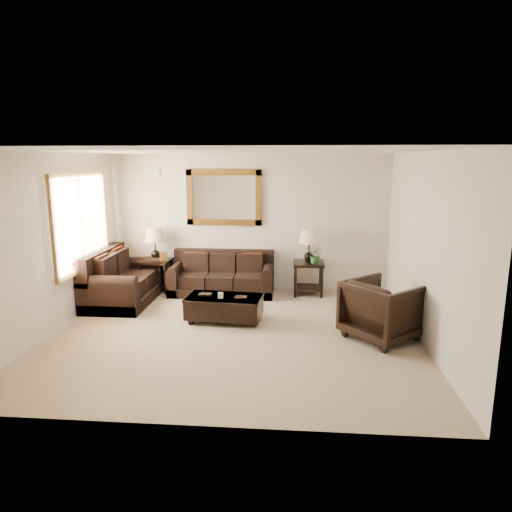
# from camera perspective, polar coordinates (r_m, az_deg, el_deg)

# --- Properties ---
(room) EXTENTS (5.51, 5.01, 2.71)m
(room) POSITION_cam_1_polar(r_m,az_deg,el_deg) (6.68, -2.92, 1.30)
(room) COLOR gray
(room) RESTS_ON ground
(window) EXTENTS (0.07, 1.96, 1.66)m
(window) POSITION_cam_1_polar(r_m,az_deg,el_deg) (8.29, -20.95, 4.00)
(window) COLOR white
(window) RESTS_ON room
(mirror) EXTENTS (1.50, 0.06, 1.10)m
(mirror) POSITION_cam_1_polar(r_m,az_deg,el_deg) (9.11, -4.02, 7.30)
(mirror) COLOR #543510
(mirror) RESTS_ON room
(air_vent) EXTENTS (0.25, 0.02, 0.18)m
(air_vent) POSITION_cam_1_polar(r_m,az_deg,el_deg) (9.41, -12.66, 10.24)
(air_vent) COLOR #999999
(air_vent) RESTS_ON room
(sofa) EXTENTS (2.01, 0.87, 0.82)m
(sofa) POSITION_cam_1_polar(r_m,az_deg,el_deg) (9.01, -4.23, -2.78)
(sofa) COLOR black
(sofa) RESTS_ON room
(loveseat) EXTENTS (1.03, 1.73, 0.97)m
(loveseat) POSITION_cam_1_polar(r_m,az_deg,el_deg) (8.77, -16.59, -3.26)
(loveseat) COLOR black
(loveseat) RESTS_ON room
(end_table_left) EXTENTS (0.58, 0.58, 1.28)m
(end_table_left) POSITION_cam_1_polar(r_m,az_deg,el_deg) (9.26, -12.46, 0.78)
(end_table_left) COLOR black
(end_table_left) RESTS_ON room
(end_table_right) EXTENTS (0.59, 0.59, 1.29)m
(end_table_right) POSITION_cam_1_polar(r_m,az_deg,el_deg) (8.85, 6.62, 0.52)
(end_table_right) COLOR black
(end_table_right) RESTS_ON room
(coffee_table) EXTENTS (1.27, 0.76, 0.52)m
(coffee_table) POSITION_cam_1_polar(r_m,az_deg,el_deg) (7.47, -3.97, -6.21)
(coffee_table) COLOR black
(coffee_table) RESTS_ON room
(armchair) EXTENTS (1.28, 1.28, 0.97)m
(armchair) POSITION_cam_1_polar(r_m,az_deg,el_deg) (6.92, 15.58, -6.16)
(armchair) COLOR black
(armchair) RESTS_ON floor
(potted_plant) EXTENTS (0.38, 0.40, 0.25)m
(potted_plant) POSITION_cam_1_polar(r_m,az_deg,el_deg) (8.77, 7.46, -0.14)
(potted_plant) COLOR #295F20
(potted_plant) RESTS_ON end_table_right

